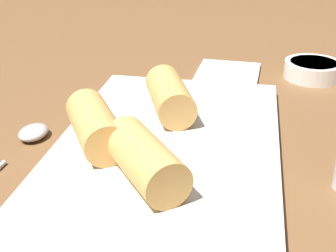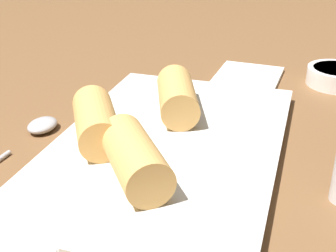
# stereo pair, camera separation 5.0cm
# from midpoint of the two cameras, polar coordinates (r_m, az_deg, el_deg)

# --- Properties ---
(table_surface) EXTENTS (1.80, 1.40, 0.02)m
(table_surface) POSITION_cam_midpoint_polar(r_m,az_deg,el_deg) (0.50, 0.90, -2.83)
(table_surface) COLOR brown
(table_surface) RESTS_ON ground
(serving_plate) EXTENTS (0.35, 0.22, 0.01)m
(serving_plate) POSITION_cam_midpoint_polar(r_m,az_deg,el_deg) (0.47, -3.08, -2.70)
(serving_plate) COLOR silver
(serving_plate) RESTS_ON table_surface
(roll_front_left) EXTENTS (0.10, 0.07, 0.04)m
(roll_front_left) POSITION_cam_midpoint_polar(r_m,az_deg,el_deg) (0.52, -2.64, 3.82)
(roll_front_left) COLOR #DBA356
(roll_front_left) RESTS_ON serving_plate
(roll_front_right) EXTENTS (0.10, 0.09, 0.04)m
(roll_front_right) POSITION_cam_midpoint_polar(r_m,az_deg,el_deg) (0.40, -6.74, -3.92)
(roll_front_right) COLOR #DBA356
(roll_front_right) RESTS_ON serving_plate
(roll_back_left) EXTENTS (0.10, 0.08, 0.04)m
(roll_back_left) POSITION_cam_midpoint_polar(r_m,az_deg,el_deg) (0.46, -12.07, 0.20)
(roll_back_left) COLOR #DBA356
(roll_back_left) RESTS_ON serving_plate
(dipping_bowl_near) EXTENTS (0.08, 0.08, 0.02)m
(dipping_bowl_near) POSITION_cam_midpoint_polar(r_m,az_deg,el_deg) (0.69, 15.29, 6.66)
(dipping_bowl_near) COLOR white
(dipping_bowl_near) RESTS_ON table_surface
(spoon) EXTENTS (0.20, 0.03, 0.01)m
(spoon) POSITION_cam_midpoint_polar(r_m,az_deg,el_deg) (0.51, -19.98, -1.94)
(spoon) COLOR #B2B2B7
(spoon) RESTS_ON table_surface
(napkin) EXTENTS (0.11, 0.09, 0.01)m
(napkin) POSITION_cam_midpoint_polar(r_m,az_deg,el_deg) (0.68, 5.19, 6.29)
(napkin) COLOR white
(napkin) RESTS_ON table_surface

